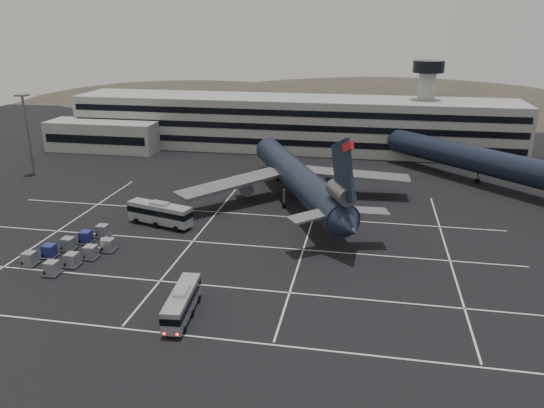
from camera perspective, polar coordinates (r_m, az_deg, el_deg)
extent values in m
plane|color=black|center=(81.63, -5.41, -5.42)|extent=(260.00, 260.00, 0.00)
cube|color=silver|center=(63.37, -10.94, -13.54)|extent=(90.00, 0.25, 0.01)
cube|color=silver|center=(73.07, -7.55, -8.61)|extent=(90.00, 0.25, 0.01)
cube|color=silver|center=(85.14, -4.68, -4.32)|extent=(90.00, 0.25, 0.01)
cube|color=silver|center=(97.73, -2.56, -1.10)|extent=(90.00, 0.25, 0.01)
cube|color=silver|center=(98.58, -21.47, -2.29)|extent=(0.25, 55.00, 0.01)
cube|color=silver|center=(88.56, -8.10, -3.49)|extent=(0.25, 55.00, 0.01)
cube|color=silver|center=(84.81, 3.55, -4.38)|extent=(0.25, 55.00, 0.01)
cube|color=silver|center=(85.31, 18.44, -5.26)|extent=(0.25, 55.00, 0.01)
cube|color=gray|center=(147.22, 2.18, 8.69)|extent=(120.00, 18.00, 14.00)
cube|color=black|center=(139.15, 1.61, 6.60)|extent=(118.00, 0.20, 1.60)
cube|color=black|center=(138.33, 1.62, 8.22)|extent=(118.00, 0.20, 1.60)
cube|color=black|center=(137.67, 1.64, 9.73)|extent=(118.00, 0.20, 1.60)
cube|color=gray|center=(152.18, -17.66, 7.00)|extent=(30.00, 10.00, 8.00)
cylinder|color=gray|center=(147.65, 16.07, 9.57)|extent=(4.40, 4.40, 22.00)
cylinder|color=black|center=(146.30, 16.50, 14.00)|extent=(8.00, 8.00, 3.00)
ellipsoid|color=#38332B|center=(258.30, -8.00, 9.15)|extent=(196.00, 140.00, 32.00)
ellipsoid|color=#38332B|center=(245.97, 12.56, 7.67)|extent=(252.00, 180.00, 44.00)
cylinder|color=slate|center=(132.98, -24.76, 6.67)|extent=(0.50, 0.50, 18.00)
cube|color=slate|center=(131.58, -25.31, 10.53)|extent=(2.40, 2.40, 0.35)
cylinder|color=black|center=(101.93, 2.76, 2.84)|extent=(25.08, 45.97, 5.60)
cone|color=black|center=(126.41, -0.66, 6.10)|extent=(6.97, 6.42, 5.60)
cone|color=black|center=(78.32, 8.33, -2.50)|extent=(6.66, 6.64, 5.04)
cube|color=black|center=(79.02, 7.64, 3.40)|extent=(4.40, 8.82, 10.97)
cube|color=red|center=(76.64, 8.19, 6.12)|extent=(1.85, 3.17, 2.24)
cylinder|color=#595B60|center=(80.42, 7.41, 1.23)|extent=(4.95, 6.58, 2.70)
cube|color=slate|center=(80.63, 4.39, -1.24)|extent=(7.93, 7.05, 0.87)
cube|color=slate|center=(83.55, 9.87, -0.74)|extent=(8.02, 4.76, 0.87)
cube|color=slate|center=(101.29, -4.37, 2.23)|extent=(19.11, 19.77, 1.75)
cylinder|color=#595B60|center=(105.12, -3.01, 1.93)|extent=(4.75, 6.12, 2.70)
cube|color=slate|center=(108.09, 8.82, 3.15)|extent=(22.23, 6.50, 1.75)
cylinder|color=#595B60|center=(110.14, 6.74, 2.63)|extent=(4.75, 6.12, 2.70)
cylinder|color=slate|center=(116.97, 0.58, 3.50)|extent=(0.44, 0.44, 3.00)
cylinder|color=black|center=(117.42, 0.58, 2.72)|extent=(0.91, 1.21, 1.10)
cylinder|color=slate|center=(100.14, 1.31, 0.76)|extent=(0.44, 0.44, 3.00)
cylinder|color=black|center=(100.68, 1.30, -0.13)|extent=(0.91, 1.21, 1.10)
cylinder|color=slate|center=(101.95, 4.78, 1.03)|extent=(0.44, 0.44, 3.00)
cylinder|color=black|center=(102.47, 4.76, 0.16)|extent=(0.91, 1.21, 1.10)
cylinder|color=black|center=(123.09, 21.47, 4.39)|extent=(37.84, 37.96, 5.60)
cone|color=black|center=(138.96, 12.62, 6.84)|extent=(7.14, 7.14, 5.60)
cylinder|color=slate|center=(123.82, 21.30, 3.05)|extent=(0.44, 0.44, 3.00)
cylinder|color=black|center=(124.25, 21.21, 2.32)|extent=(1.13, 1.13, 1.10)
cube|color=#999CA1|center=(65.40, -9.66, -10.40)|extent=(3.18, 10.37, 2.79)
cube|color=black|center=(65.23, -9.68, -10.14)|extent=(3.24, 10.44, 0.88)
cube|color=#999CA1|center=(64.65, -9.74, -9.19)|extent=(1.72, 2.90, 0.33)
cylinder|color=black|center=(63.51, -11.47, -13.02)|extent=(0.37, 0.91, 0.89)
cylinder|color=black|center=(62.91, -9.40, -13.22)|extent=(0.37, 0.91, 0.89)
cylinder|color=black|center=(66.42, -10.58, -11.41)|extent=(0.37, 0.91, 0.89)
cylinder|color=black|center=(65.85, -8.60, -11.58)|extent=(0.37, 0.91, 0.89)
cylinder|color=black|center=(69.39, -9.77, -9.93)|extent=(0.37, 0.91, 0.89)
cylinder|color=black|center=(68.84, -7.87, -10.07)|extent=(0.37, 0.91, 0.89)
cube|color=#FF0C05|center=(61.94, -11.54, -13.51)|extent=(0.24, 0.09, 0.20)
cube|color=#FF0C05|center=(61.55, -10.18, -13.64)|extent=(0.24, 0.09, 0.20)
cube|color=#999CA1|center=(93.65, -11.97, -0.98)|extent=(12.30, 5.92, 3.28)
cube|color=black|center=(93.52, -11.98, -0.75)|extent=(12.37, 6.00, 1.04)
cube|color=#999CA1|center=(93.05, -12.04, 0.08)|extent=(3.63, 2.58, 0.38)
cylinder|color=black|center=(90.82, -10.33, -2.68)|extent=(1.10, 0.62, 1.05)
cylinder|color=black|center=(92.84, -9.33, -2.12)|extent=(1.10, 0.62, 1.05)
cylinder|color=black|center=(93.27, -12.41, -2.23)|extent=(1.10, 0.62, 1.05)
cylinder|color=black|center=(95.24, -11.39, -1.69)|extent=(1.10, 0.62, 1.05)
cylinder|color=black|center=(95.84, -14.38, -1.80)|extent=(1.10, 0.62, 1.05)
cylinder|color=black|center=(97.76, -13.35, -1.29)|extent=(1.10, 0.62, 1.05)
cube|color=beige|center=(85.15, -18.63, -4.93)|extent=(1.21, 2.16, 0.87)
cube|color=beige|center=(84.53, -18.82, -4.70)|extent=(1.09, 0.90, 0.49)
cylinder|color=black|center=(84.88, -19.17, -5.27)|extent=(0.23, 0.55, 0.54)
cylinder|color=black|center=(84.39, -18.52, -5.34)|extent=(0.23, 0.55, 0.54)
cylinder|color=black|center=(86.11, -18.69, -4.86)|extent=(0.23, 0.55, 0.54)
cylinder|color=black|center=(85.63, -18.05, -4.92)|extent=(0.23, 0.55, 0.54)
cube|color=beige|center=(88.00, -17.22, -3.98)|extent=(2.36, 2.37, 0.88)
cube|color=beige|center=(87.34, -17.16, -3.73)|extent=(1.39, 1.39, 0.49)
cylinder|color=black|center=(87.27, -17.38, -4.38)|extent=(0.54, 0.54, 0.55)
cylinder|color=black|center=(87.54, -16.71, -4.24)|extent=(0.54, 0.54, 0.55)
cylinder|color=black|center=(88.67, -17.69, -4.04)|extent=(0.54, 0.54, 0.55)
cylinder|color=black|center=(88.94, -17.03, -3.90)|extent=(0.54, 0.54, 0.55)
cube|color=#2D2D30|center=(85.48, -24.56, -5.89)|extent=(2.87, 3.03, 0.20)
cylinder|color=black|center=(85.50, -24.56, -5.93)|extent=(0.11, 0.22, 0.22)
cube|color=gray|center=(85.10, -24.65, -5.30)|extent=(2.23, 2.23, 1.74)
cube|color=#2D2D30|center=(81.15, -22.52, -6.93)|extent=(2.87, 3.03, 0.20)
cylinder|color=black|center=(81.18, -22.51, -6.97)|extent=(0.11, 0.22, 0.22)
cube|color=gray|center=(80.75, -22.60, -6.31)|extent=(2.23, 2.23, 1.74)
cube|color=#2D2D30|center=(86.98, -22.75, -5.20)|extent=(2.87, 3.03, 0.20)
cylinder|color=black|center=(87.00, -22.75, -5.24)|extent=(0.11, 0.22, 0.22)
cube|color=navy|center=(86.60, -22.83, -4.61)|extent=(2.23, 2.23, 1.74)
cube|color=#2D2D30|center=(82.73, -20.65, -6.17)|extent=(2.87, 3.03, 0.20)
cylinder|color=black|center=(82.76, -20.64, -6.22)|extent=(0.11, 0.22, 0.22)
cube|color=gray|center=(82.34, -20.72, -5.56)|extent=(2.23, 2.23, 1.74)
cube|color=#2D2D30|center=(88.57, -21.00, -4.53)|extent=(2.87, 3.03, 0.20)
cylinder|color=black|center=(88.59, -21.00, -4.57)|extent=(0.11, 0.22, 0.22)
cube|color=gray|center=(88.20, -21.08, -3.95)|extent=(2.23, 2.23, 1.74)
cube|color=#2D2D30|center=(84.40, -18.85, -5.44)|extent=(2.87, 3.03, 0.20)
cylinder|color=black|center=(84.43, -18.85, -5.48)|extent=(0.11, 0.22, 0.22)
cube|color=gray|center=(84.02, -18.92, -4.84)|extent=(2.23, 2.23, 1.74)
cube|color=#2D2D30|center=(90.25, -19.33, -3.88)|extent=(2.87, 3.03, 0.20)
cylinder|color=black|center=(90.28, -19.32, -3.92)|extent=(0.11, 0.22, 0.22)
cube|color=navy|center=(89.89, -19.39, -3.31)|extent=(2.23, 2.23, 1.74)
cube|color=#2D2D30|center=(86.17, -17.14, -4.74)|extent=(2.87, 3.03, 0.20)
cylinder|color=black|center=(86.20, -17.13, -4.78)|extent=(0.11, 0.22, 0.22)
cube|color=gray|center=(85.79, -17.20, -4.15)|extent=(2.23, 2.23, 1.74)
cube|color=#2D2D30|center=(92.02, -17.71, -3.25)|extent=(2.87, 3.03, 0.20)
cylinder|color=black|center=(92.05, -17.71, -3.29)|extent=(0.11, 0.22, 0.22)
cube|color=gray|center=(91.67, -17.77, -2.69)|extent=(2.23, 2.23, 1.74)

